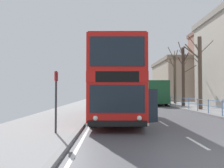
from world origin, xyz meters
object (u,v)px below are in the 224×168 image
double_decker_bus_main (116,84)px  bare_tree_far_01 (199,70)px  background_bus_far_lane (152,92)px  bare_tree_far_02 (183,75)px  bus_stop_sign_near (56,94)px  background_building_02 (190,80)px  bare_tree_far_00 (175,77)px

double_decker_bus_main → bare_tree_far_01: size_ratio=1.60×
background_bus_far_lane → bare_tree_far_02: size_ratio=1.27×
bare_tree_far_02 → bus_stop_sign_near: bearing=-121.5°
double_decker_bus_main → bare_tree_far_01: bearing=38.6°
background_building_02 → bare_tree_far_02: bearing=-111.3°
bus_stop_sign_near → bare_tree_far_02: size_ratio=0.33×
bare_tree_far_00 → background_building_02: size_ratio=0.50×
bare_tree_far_01 → background_building_02: size_ratio=0.45×
bus_stop_sign_near → bare_tree_far_01: bearing=49.3°
bare_tree_far_00 → bare_tree_far_01: (-0.84, -11.03, -0.10)m
bare_tree_far_01 → bare_tree_far_00: bearing=85.6°
background_bus_far_lane → bus_stop_sign_near: (-8.01, -22.63, -0.08)m
bare_tree_far_01 → background_bus_far_lane: bearing=103.3°
bare_tree_far_01 → background_building_02: bearing=72.3°
background_building_02 → bus_stop_sign_near: bearing=-116.1°
background_bus_far_lane → bus_stop_sign_near: bearing=-109.5°
bare_tree_far_00 → bare_tree_far_02: (-0.66, -5.80, -0.11)m
double_decker_bus_main → bare_tree_far_01: 10.31m
background_bus_far_lane → bare_tree_far_02: (2.65, -5.24, 2.01)m
bare_tree_far_02 → background_building_02: bearing=68.7°
bare_tree_far_00 → bare_tree_far_01: size_ratio=1.12×
background_bus_far_lane → background_building_02: (10.90, 15.94, 2.46)m
background_bus_far_lane → bare_tree_far_02: 6.21m
bare_tree_far_02 → bare_tree_far_01: bearing=-92.0°
bus_stop_sign_near → background_building_02: (18.91, 38.57, 2.54)m
bus_stop_sign_near → bare_tree_far_02: (10.66, 17.39, 2.09)m
background_bus_far_lane → bare_tree_far_00: 3.97m
bare_tree_far_00 → background_building_02: background_building_02 is taller
bus_stop_sign_near → double_decker_bus_main: bearing=66.6°
bare_tree_far_01 → bare_tree_far_02: (0.18, 5.22, -0.01)m
bare_tree_far_01 → background_building_02: background_building_02 is taller
background_bus_far_lane → background_building_02: bearing=55.6°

